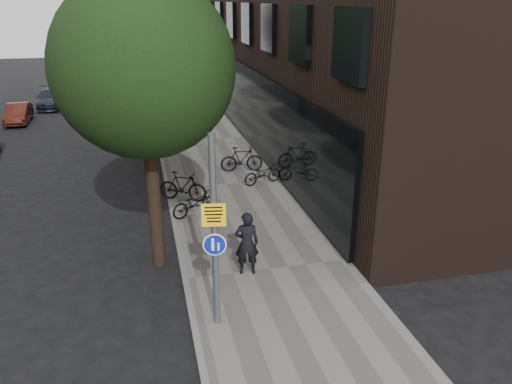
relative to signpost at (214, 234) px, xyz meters
name	(u,v)px	position (x,y,z in m)	size (l,w,h in m)	color
ground	(299,355)	(1.48, -1.33, -2.29)	(120.00, 120.00, 0.00)	black
sidewalk	(227,185)	(1.73, 8.67, -2.23)	(4.50, 60.00, 0.12)	slate
curb_edge	(168,190)	(-0.52, 8.67, -2.23)	(0.15, 60.00, 0.13)	slate
street_tree_near	(147,75)	(-1.04, 3.31, 2.81)	(4.40, 4.40, 7.50)	black
street_tree_mid	(141,45)	(-1.04, 11.81, 2.82)	(5.00, 5.00, 7.80)	black
street_tree_far	(138,31)	(-1.04, 20.81, 2.82)	(5.00, 5.00, 7.80)	black
signpost	(214,234)	(0.00, 0.00, 0.00)	(0.50, 0.14, 4.30)	#595B5E
pedestrian	(247,243)	(1.09, 1.95, -1.32)	(0.62, 0.41, 1.71)	black
parked_bike_facade_near	(262,174)	(3.10, 8.39, -1.76)	(0.55, 1.57, 0.82)	black
parked_bike_facade_far	(242,159)	(2.62, 10.04, -1.65)	(0.49, 1.74, 1.05)	black
parked_bike_curb_near	(195,203)	(0.21, 5.97, -1.74)	(0.57, 1.64, 0.86)	black
parked_bike_curb_far	(183,186)	(-0.05, 7.37, -1.65)	(0.50, 1.76, 1.06)	black
parked_car_mid	(18,113)	(-8.26, 22.01, -1.73)	(1.18, 3.39, 1.12)	#511F17
parked_car_far	(50,98)	(-7.11, 26.29, -1.69)	(1.70, 4.18, 1.21)	#1A202F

